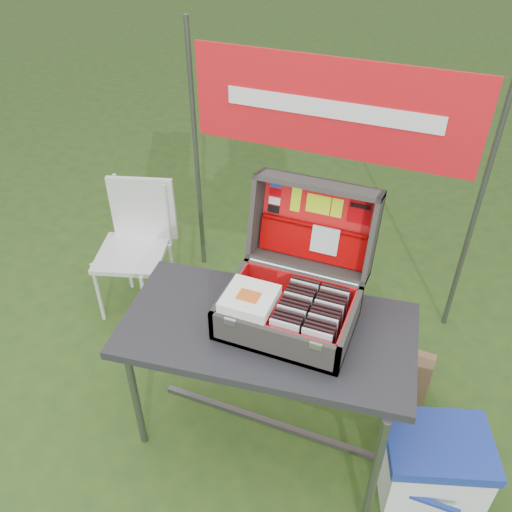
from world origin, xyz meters
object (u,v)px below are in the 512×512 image
at_px(table, 267,386).
at_px(cardboard_box, 398,373).
at_px(chair, 132,256).
at_px(cooler, 432,466).
at_px(suitcase, 294,271).

bearing_deg(table, cardboard_box, 34.90).
bearing_deg(cardboard_box, table, -135.53).
bearing_deg(table, chair, 144.67).
height_order(table, cardboard_box, table).
xyz_separation_m(chair, cardboard_box, (1.67, -0.08, -0.26)).
bearing_deg(cooler, chair, 145.08).
relative_size(table, cardboard_box, 3.63).
relative_size(suitcase, cardboard_box, 1.60).
bearing_deg(chair, suitcase, -39.21).
height_order(chair, cardboard_box, chair).
relative_size(table, cooler, 2.77).
bearing_deg(cooler, cardboard_box, 97.08).
height_order(cooler, cardboard_box, cooler).
xyz_separation_m(suitcase, chair, (-1.18, 0.49, -0.61)).
distance_m(suitcase, chair, 1.42).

